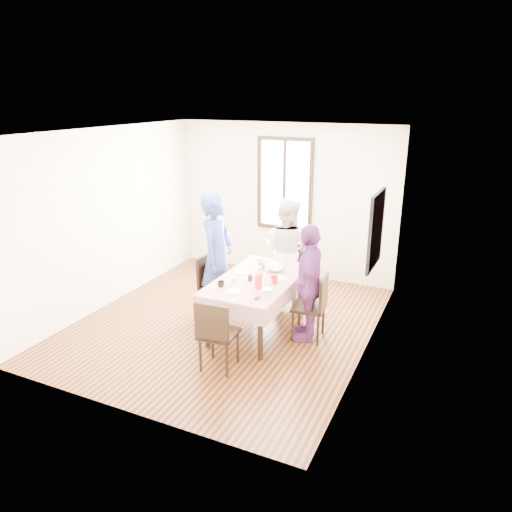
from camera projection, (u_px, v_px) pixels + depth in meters
name	position (u px, v px, depth m)	size (l,w,h in m)	color
ground	(227.00, 322.00, 6.95)	(4.50, 4.50, 0.00)	black
back_wall	(285.00, 201.00, 8.45)	(4.00, 4.00, 0.00)	beige
right_wall	(372.00, 253.00, 5.72)	(4.50, 4.50, 0.00)	beige
window_frame	(285.00, 184.00, 8.33)	(1.02, 0.06, 1.62)	black
window_pane	(285.00, 184.00, 8.34)	(0.90, 0.02, 1.50)	white
art_poster	(376.00, 230.00, 5.92)	(0.04, 0.76, 0.96)	red
dining_table	(258.00, 304.00, 6.65)	(0.88, 1.61, 0.75)	black
tablecloth	(258.00, 279.00, 6.53)	(1.00, 1.73, 0.01)	#610207
chair_left	(217.00, 287.00, 7.04)	(0.42, 0.42, 0.91)	black
chair_right	(309.00, 307.00, 6.38)	(0.42, 0.42, 0.91)	black
chair_far	(286.00, 273.00, 7.58)	(0.42, 0.42, 0.91)	black
chair_near	(219.00, 333.00, 5.67)	(0.42, 0.42, 0.91)	black
person_left	(217.00, 257.00, 6.89)	(0.67, 0.44, 1.85)	navy
person_far	(287.00, 251.00, 7.44)	(0.81, 0.63, 1.66)	beige
person_right	(308.00, 283.00, 6.28)	(0.94, 0.39, 1.60)	#672C6E
mug_black	(221.00, 284.00, 6.24)	(0.10, 0.10, 0.08)	black
mug_flag	(274.00, 280.00, 6.34)	(0.10, 0.10, 0.10)	red
mug_green	(261.00, 267.00, 6.82)	(0.09, 0.09, 0.07)	#0C7226
serving_bowl	(275.00, 269.00, 6.79)	(0.24, 0.24, 0.06)	white
juice_carton	(258.00, 282.00, 6.14)	(0.06, 0.06, 0.20)	red
butter_tub	(267.00, 292.00, 5.99)	(0.12, 0.12, 0.06)	white
jam_jar	(250.00, 278.00, 6.42)	(0.06, 0.06, 0.09)	black
drinking_glass	(234.00, 280.00, 6.35)	(0.06, 0.06, 0.09)	silver
smartphone	(258.00, 298.00, 5.88)	(0.06, 0.12, 0.01)	black
flower_vase	(260.00, 272.00, 6.55)	(0.08, 0.08, 0.15)	silver
plate_left	(243.00, 272.00, 6.73)	(0.20, 0.20, 0.01)	white
plate_right	(282.00, 278.00, 6.51)	(0.20, 0.20, 0.01)	white
plate_far	(276.00, 264.00, 7.06)	(0.20, 0.20, 0.01)	white
plate_near	(234.00, 292.00, 6.08)	(0.20, 0.20, 0.01)	white
butter_lid	(267.00, 290.00, 5.97)	(0.12, 0.12, 0.01)	blue
flower_bunch	(260.00, 263.00, 6.51)	(0.09, 0.09, 0.10)	yellow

